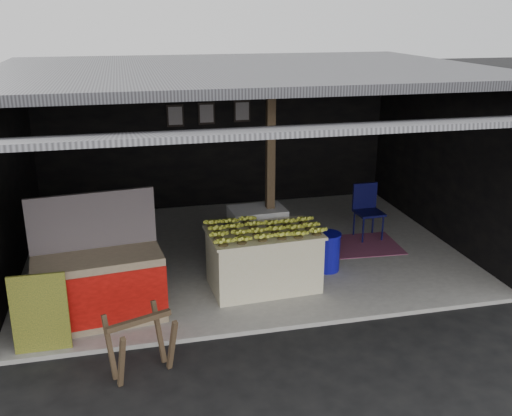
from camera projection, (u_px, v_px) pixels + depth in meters
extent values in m
plane|color=black|center=(284.00, 331.00, 7.12)|extent=(80.00, 80.00, 0.00)
cube|color=gray|center=(243.00, 251.00, 9.41)|extent=(7.00, 5.00, 0.06)
cube|color=black|center=(216.00, 133.00, 11.24)|extent=(7.00, 0.15, 2.90)
cube|color=black|center=(4.00, 179.00, 8.18)|extent=(0.15, 5.00, 2.90)
cube|color=black|center=(444.00, 153.00, 9.68)|extent=(0.15, 5.00, 2.90)
cube|color=#232326|center=(241.00, 70.00, 8.46)|extent=(7.20, 5.20, 0.12)
cube|color=#232326|center=(316.00, 129.00, 5.36)|extent=(7.40, 2.47, 0.48)
cube|color=brown|center=(270.00, 175.00, 8.45)|extent=(0.12, 0.12, 2.85)
cube|color=silver|center=(263.00, 261.00, 8.02)|extent=(1.52, 0.97, 0.80)
cube|color=silver|center=(264.00, 233.00, 7.88)|extent=(1.58, 1.03, 0.04)
cube|color=white|center=(257.00, 237.00, 8.73)|extent=(0.86, 0.60, 0.92)
cube|color=navy|center=(262.00, 241.00, 8.45)|extent=(0.64, 0.05, 0.27)
cube|color=#B21414|center=(262.00, 260.00, 8.55)|extent=(0.41, 0.04, 0.09)
cube|color=#998466|center=(100.00, 289.00, 7.12)|extent=(1.63, 0.86, 0.88)
cube|color=red|center=(99.00, 302.00, 6.80)|extent=(1.55, 0.20, 0.68)
cube|color=white|center=(99.00, 302.00, 6.79)|extent=(0.53, 0.07, 0.18)
cube|color=#19204B|center=(95.00, 220.00, 7.13)|extent=(1.56, 0.23, 0.73)
cube|color=black|center=(40.00, 313.00, 6.48)|extent=(0.63, 0.11, 0.94)
cube|color=brown|center=(122.00, 362.00, 5.86)|extent=(0.14, 0.27, 0.70)
cube|color=brown|center=(172.00, 345.00, 6.16)|extent=(0.14, 0.27, 0.70)
cube|color=brown|center=(110.00, 347.00, 6.13)|extent=(0.14, 0.27, 0.70)
cube|color=brown|center=(159.00, 331.00, 6.43)|extent=(0.14, 0.27, 0.70)
cube|color=brown|center=(139.00, 321.00, 6.05)|extent=(0.70, 0.31, 0.06)
cylinder|color=#0E0D99|center=(327.00, 253.00, 8.59)|extent=(0.38, 0.38, 0.56)
cylinder|color=#0A0A37|center=(363.00, 230.00, 9.61)|extent=(0.03, 0.03, 0.46)
cylinder|color=#0A0A37|center=(383.00, 228.00, 9.70)|extent=(0.03, 0.03, 0.46)
cylinder|color=#0A0A37|center=(354.00, 223.00, 9.94)|extent=(0.03, 0.03, 0.46)
cylinder|color=#0A0A37|center=(373.00, 221.00, 10.03)|extent=(0.03, 0.03, 0.46)
cube|color=#0A0A37|center=(369.00, 213.00, 9.75)|extent=(0.46, 0.46, 0.04)
cube|color=#0A0A37|center=(365.00, 196.00, 9.86)|extent=(0.44, 0.06, 0.47)
cube|color=maroon|center=(354.00, 245.00, 9.56)|extent=(1.55, 1.08, 0.01)
cube|color=black|center=(175.00, 116.00, 10.84)|extent=(0.32, 0.03, 0.42)
cube|color=#4C4C59|center=(175.00, 116.00, 10.82)|extent=(0.26, 0.02, 0.34)
cube|color=black|center=(206.00, 113.00, 10.96)|extent=(0.32, 0.03, 0.42)
cube|color=#4C4C59|center=(207.00, 114.00, 10.95)|extent=(0.26, 0.02, 0.34)
cube|color=black|center=(242.00, 111.00, 11.11)|extent=(0.32, 0.03, 0.42)
cube|color=#4C4C59|center=(242.00, 111.00, 11.09)|extent=(0.26, 0.02, 0.34)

